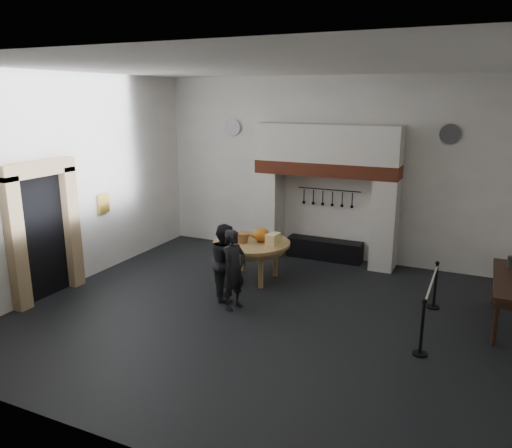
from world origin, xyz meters
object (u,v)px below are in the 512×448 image
at_px(iron_range, 324,249).
at_px(barrier_post_far, 435,286).
at_px(visitor_near, 234,270).
at_px(side_table, 510,280).
at_px(barrier_post_near, 422,329).
at_px(work_table, 252,243).
at_px(visitor_far, 225,261).

xyz_separation_m(iron_range, barrier_post_far, (2.85, -2.02, 0.20)).
bearing_deg(visitor_near, iron_range, 5.06).
bearing_deg(iron_range, side_table, -28.82).
bearing_deg(barrier_post_near, side_table, 54.73).
bearing_deg(work_table, barrier_post_near, -26.57).
bearing_deg(barrier_post_near, barrier_post_far, 90.00).
bearing_deg(iron_range, visitor_far, -108.35).
bearing_deg(visitor_near, visitor_far, 60.60).
relative_size(visitor_far, side_table, 0.71).
bearing_deg(visitor_near, barrier_post_near, -80.32).
relative_size(iron_range, work_table, 1.11).
distance_m(side_table, barrier_post_near, 2.21).
distance_m(work_table, side_table, 5.16).
relative_size(work_table, visitor_near, 1.09).
relative_size(work_table, side_table, 0.78).
xyz_separation_m(visitor_near, barrier_post_near, (3.53, -0.37, -0.34)).
relative_size(visitor_near, barrier_post_far, 1.76).
height_order(work_table, barrier_post_near, barrier_post_near).
bearing_deg(work_table, barrier_post_far, 0.69).
bearing_deg(barrier_post_far, iron_range, 144.60).
distance_m(visitor_far, barrier_post_near, 4.02).
bearing_deg(visitor_far, work_table, -37.77).
bearing_deg(work_table, side_table, -2.05).
distance_m(iron_range, work_table, 2.40).
bearing_deg(visitor_near, side_table, -58.04).
xyz_separation_m(visitor_near, side_table, (4.78, 1.40, 0.08)).
xyz_separation_m(iron_range, side_table, (4.10, -2.26, 0.62)).
xyz_separation_m(visitor_near, barrier_post_far, (3.53, 1.63, -0.34)).
bearing_deg(barrier_post_far, side_table, -10.46).
bearing_deg(barrier_post_near, iron_range, 125.29).
bearing_deg(barrier_post_near, visitor_near, 174.08).
bearing_deg(side_table, visitor_near, -163.65).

